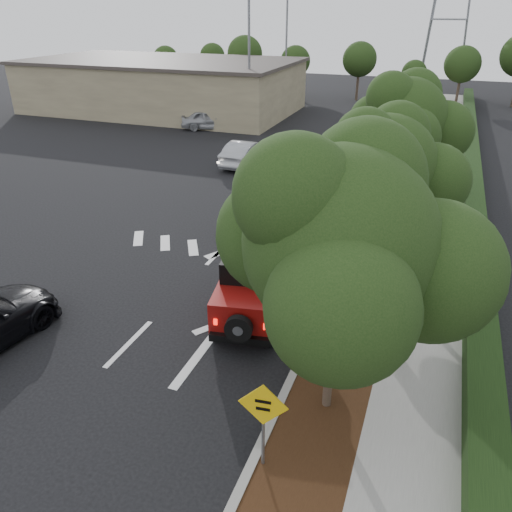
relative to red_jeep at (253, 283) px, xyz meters
The scene contains 18 objects.
ground 3.86m from the red_jeep, 135.15° to the right, with size 120.00×120.00×0.00m, color black.
curb 9.62m from the red_jeep, 78.18° to the left, with size 0.20×70.00×0.15m, color #9E9B93.
planting_strip 9.88m from the red_jeep, 72.47° to the left, with size 1.80×70.00×0.12m, color black.
sidewalk 10.60m from the red_jeep, 62.59° to the left, with size 2.00×70.00×0.12m, color gray.
hedge 11.29m from the red_jeep, 56.26° to the left, with size 0.80×70.00×0.80m, color black.
commercial_building 33.13m from the red_jeep, 124.25° to the left, with size 22.00×12.00×4.00m, color #7E7357.
transmission_tower 45.51m from the red_jeep, 85.76° to the left, with size 7.00×4.00×28.00m, color slate, non-canonical shape.
street_tree_near 4.42m from the red_jeep, 46.53° to the right, with size 3.80×3.80×5.92m, color #1A3210, non-canonical shape.
street_tree_mid 4.98m from the red_jeep, 52.61° to the left, with size 3.20×3.20×5.32m, color #1A3210, non-canonical shape.
street_tree_far 10.84m from the red_jeep, 74.07° to the left, with size 3.40×3.40×5.62m, color #1A3210, non-canonical shape.
light_pole_a 25.12m from the red_jeep, 111.35° to the left, with size 2.00×0.22×9.00m, color slate, non-canonical shape.
light_pole_b 36.81m from the red_jeep, 105.99° to the left, with size 2.00×0.22×9.00m, color slate, non-canonical shape.
red_jeep is the anchor object (origin of this frame).
silver_suv_ahead 7.29m from the red_jeep, 103.60° to the left, with size 2.63×5.70×1.58m, color #B7B9BF.
silver_sedan_oncoming 15.52m from the red_jeep, 112.42° to the left, with size 1.47×4.20×1.39m, color #9E9FA5.
parked_suv 24.88m from the red_jeep, 118.04° to the left, with size 1.68×4.19×1.43m, color #A0A2A7.
speed_hump_sign 5.64m from the red_jeep, 67.39° to the right, with size 0.95×0.14×2.04m.
terracotta_planter 4.02m from the red_jeep, ahead, with size 0.67×0.67×1.17m.
Camera 1 is at (7.11, -9.15, 8.26)m, focal length 35.00 mm.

